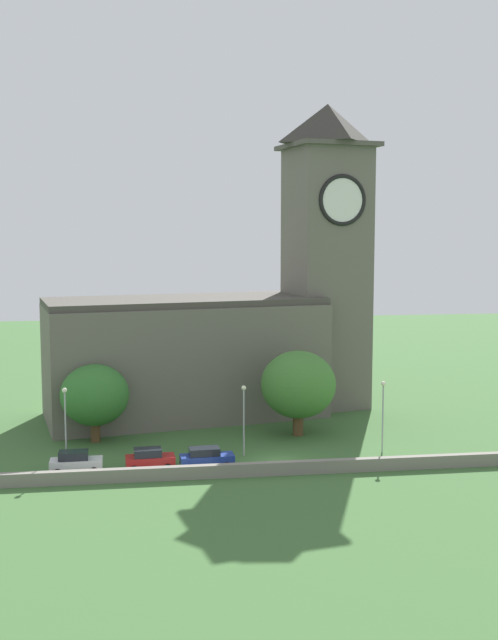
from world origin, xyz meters
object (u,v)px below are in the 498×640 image
Objects in this scene: car_blue at (206,458)px; tree_churchyard at (298,385)px; car_white at (76,462)px; streetlamp_west_end at (65,413)px; streetlamp_central at (383,405)px; church at (233,322)px; car_red at (150,459)px; streetlamp_west_mid at (244,409)px; tree_riverside_east at (95,395)px.

car_blue is 14.43m from tree_churchyard.
tree_churchyard is (21.05, 9.39, 4.17)m from car_white.
streetlamp_west_end is (-12.00, 2.67, 3.67)m from car_blue.
tree_churchyard is at bearing 132.03° from streetlamp_central.
church is 8.01× the size of car_blue.
church is at bearing 52.03° from car_white.
streetlamp_west_end is at bearing 179.39° from streetlamp_central.
car_red is 0.65× the size of streetlamp_west_mid.
car_red is at bearing 1.70° from car_white.
church is 5.79× the size of streetlamp_west_mid.
car_blue is 0.62× the size of tree_riverside_east.
car_blue is 5.86m from streetlamp_west_mid.
streetlamp_west_end is 1.05× the size of streetlamp_west_mid.
car_white is 0.58× the size of tree_riverside_east.
tree_riverside_east is 19.86m from tree_churchyard.
tree_riverside_east is at bearing 152.82° from streetlamp_west_mid.
car_blue is at bearing -141.15° from streetlamp_west_mid.
tree_riverside_east is (1.19, 9.79, 3.63)m from car_white.
church is at bearing 122.60° from streetlamp_central.
streetlamp_west_mid is at bearing 11.01° from car_white.
car_white is 15.35m from streetlamp_west_mid.
church is 27.42m from car_white.
car_red is 4.85m from car_blue.
car_red is 0.56× the size of tree_riverside_east.
streetlamp_west_end is at bearing -133.49° from church.
church reaches higher than car_white.
tree_churchyard reaches higher than streetlamp_central.
car_white reaches higher than car_blue.
streetlamp_west_end is at bearing -178.98° from streetlamp_west_mid.
car_red is at bearing -18.48° from streetlamp_west_end.
tree_churchyard is (5.15, -10.97, -5.02)m from church.
car_red is at bearing -148.22° from tree_churchyard.
church reaches higher than tree_riverside_east.
streetlamp_central is at bearing -2.62° from streetlamp_west_mid.
church is at bearing 76.60° from car_blue.
streetlamp_west_mid is at bearing -134.22° from tree_churchyard.
car_red is 8.39m from streetlamp_west_end.
streetlamp_west_mid is (15.67, 0.28, -0.17)m from streetlamp_west_end.
church reaches higher than car_red.
streetlamp_west_end is at bearing 167.45° from car_blue.
car_blue is 14.42m from tree_riverside_east.
church is 13.12m from tree_churchyard.
streetlamp_west_end reaches higher than streetlamp_west_mid.
streetlamp_central is 27.32m from tree_riverside_east.
car_white reaches higher than car_red.
church reaches higher than streetlamp_west_end.
church is 4.43× the size of tree_churchyard.
tree_riverside_east is at bearing 178.86° from tree_churchyard.
streetlamp_west_mid reaches higher than car_blue.
tree_riverside_east is (-14.70, -10.58, -5.55)m from church.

